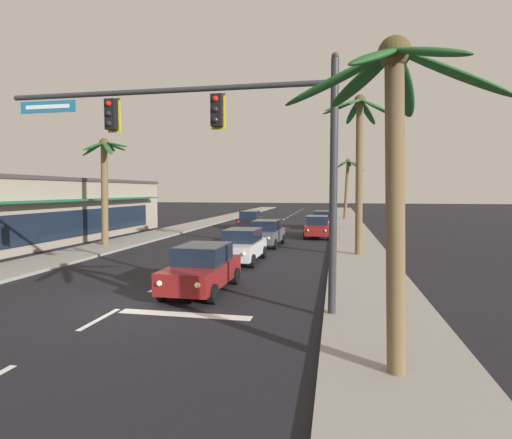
% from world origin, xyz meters
% --- Properties ---
extents(ground_plane, '(220.00, 220.00, 0.00)m').
position_xyz_m(ground_plane, '(0.00, 0.00, 0.00)').
color(ground_plane, black).
extents(sidewalk_right, '(3.20, 110.00, 0.14)m').
position_xyz_m(sidewalk_right, '(7.80, 20.00, 0.07)').
color(sidewalk_right, gray).
rests_on(sidewalk_right, ground).
extents(sidewalk_left, '(3.20, 110.00, 0.14)m').
position_xyz_m(sidewalk_left, '(-7.80, 20.00, 0.07)').
color(sidewalk_left, gray).
rests_on(sidewalk_left, ground).
extents(lane_markings, '(4.28, 88.83, 0.01)m').
position_xyz_m(lane_markings, '(0.44, 20.21, 0.00)').
color(lane_markings, silver).
rests_on(lane_markings, ground).
extents(traffic_signal_mast, '(10.17, 0.41, 7.37)m').
position_xyz_m(traffic_signal_mast, '(3.31, -0.08, 5.21)').
color(traffic_signal_mast, '#2D2D33').
rests_on(traffic_signal_mast, ground).
extents(sedan_lead_at_stop_bar, '(2.00, 4.47, 1.68)m').
position_xyz_m(sedan_lead_at_stop_bar, '(1.83, 2.13, 0.85)').
color(sedan_lead_at_stop_bar, maroon).
rests_on(sedan_lead_at_stop_bar, ground).
extents(sedan_third_in_queue, '(2.00, 4.47, 1.68)m').
position_xyz_m(sedan_third_in_queue, '(1.84, 8.38, 0.85)').
color(sedan_third_in_queue, silver).
rests_on(sedan_third_in_queue, ground).
extents(sedan_fifth_in_queue, '(2.10, 4.51, 1.68)m').
position_xyz_m(sedan_fifth_in_queue, '(2.02, 14.63, 0.85)').
color(sedan_fifth_in_queue, '#4C515B').
rests_on(sedan_fifth_in_queue, ground).
extents(sedan_oncoming_far, '(1.97, 4.46, 1.68)m').
position_xyz_m(sedan_oncoming_far, '(-1.62, 26.73, 0.85)').
color(sedan_oncoming_far, black).
rests_on(sedan_oncoming_far, ground).
extents(sedan_parked_nearest_kerb, '(2.03, 4.48, 1.68)m').
position_xyz_m(sedan_parked_nearest_kerb, '(5.08, 20.06, 0.85)').
color(sedan_parked_nearest_kerb, maroon).
rests_on(sedan_parked_nearest_kerb, ground).
extents(sedan_parked_mid_kerb, '(2.06, 4.49, 1.68)m').
position_xyz_m(sedan_parked_mid_kerb, '(5.28, 27.99, 0.85)').
color(sedan_parked_mid_kerb, maroon).
rests_on(sedan_parked_mid_kerb, ground).
extents(palm_left_second, '(3.15, 3.06, 6.97)m').
position_xyz_m(palm_left_second, '(-8.12, 12.33, 4.58)').
color(palm_left_second, brown).
rests_on(palm_left_second, ground).
extents(palm_right_nearest, '(4.16, 4.14, 6.42)m').
position_xyz_m(palm_right_nearest, '(7.52, -3.73, 4.63)').
color(palm_right_nearest, brown).
rests_on(palm_right_nearest, ground).
extents(palm_right_second, '(4.01, 4.02, 8.74)m').
position_xyz_m(palm_right_second, '(7.66, 11.19, 6.02)').
color(palm_right_second, brown).
rests_on(palm_right_second, ground).
extents(palm_right_farthest, '(4.22, 4.56, 7.62)m').
position_xyz_m(palm_right_farthest, '(7.82, 41.07, 5.49)').
color(palm_right_farthest, brown).
rests_on(palm_right_farthest, ground).
extents(storefront_strip_left, '(7.04, 26.39, 4.51)m').
position_xyz_m(storefront_strip_left, '(-13.78, 12.92, 2.26)').
color(storefront_strip_left, gray).
rests_on(storefront_strip_left, ground).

